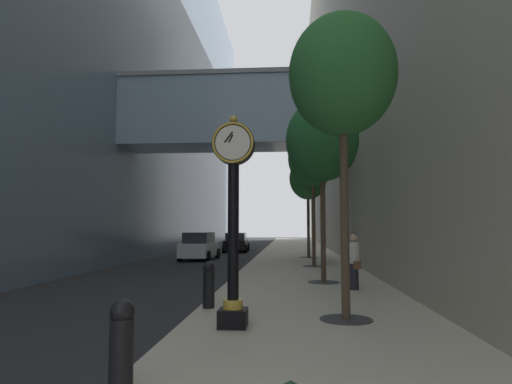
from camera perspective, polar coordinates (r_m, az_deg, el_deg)
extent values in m
plane|color=#262628|center=(28.48, -0.13, -8.59)|extent=(110.00, 110.00, 0.00)
cube|color=#BCB29E|center=(31.39, 5.36, -8.06)|extent=(5.50, 80.00, 0.14)
cube|color=slate|center=(36.68, -18.64, 17.26)|extent=(9.00, 80.00, 30.96)
cube|color=#849EB2|center=(25.04, -2.51, 9.77)|extent=(12.99, 3.20, 3.62)
cube|color=gray|center=(25.58, -2.49, 13.97)|extent=(12.99, 3.40, 0.24)
cube|color=#A89E89|center=(35.70, 17.72, 21.13)|extent=(9.00, 80.00, 34.69)
cube|color=black|center=(8.98, -2.96, -15.77)|extent=(0.55, 0.55, 0.35)
cylinder|color=gold|center=(8.93, -2.96, -14.10)|extent=(0.38, 0.38, 0.18)
cylinder|color=black|center=(8.80, -2.92, -5.03)|extent=(0.22, 0.22, 2.64)
cylinder|color=black|center=(8.95, -2.88, 6.16)|extent=(0.84, 0.28, 0.84)
torus|color=gold|center=(8.80, -3.00, 6.34)|extent=(0.82, 0.05, 0.82)
cylinder|color=silver|center=(8.81, -3.00, 6.34)|extent=(0.69, 0.01, 0.69)
cylinder|color=silver|center=(9.10, -2.76, 5.99)|extent=(0.69, 0.01, 0.69)
sphere|color=gold|center=(9.06, -2.87, 9.22)|extent=(0.16, 0.16, 0.16)
cube|color=black|center=(8.82, -3.25, 6.82)|extent=(0.10, 0.01, 0.16)
cube|color=black|center=(8.83, -3.51, 7.00)|extent=(0.18, 0.01, 0.23)
cylinder|color=black|center=(5.70, -16.84, -19.54)|extent=(0.28, 0.28, 0.88)
sphere|color=black|center=(5.58, -16.72, -14.41)|extent=(0.29, 0.29, 0.29)
cylinder|color=black|center=(10.99, -6.05, -12.24)|extent=(0.28, 0.28, 0.88)
sphere|color=black|center=(10.93, -6.03, -9.55)|extent=(0.29, 0.29, 0.29)
cylinder|color=#333335|center=(9.85, 11.43, -15.65)|extent=(1.10, 1.10, 0.02)
cylinder|color=#4C3D2D|center=(9.66, 11.24, -2.92)|extent=(0.18, 0.18, 4.36)
ellipsoid|color=#2D7033|center=(10.20, 10.97, 14.51)|extent=(2.33, 2.33, 2.68)
cylinder|color=#333335|center=(15.96, 8.64, -11.31)|extent=(1.10, 1.10, 0.02)
cylinder|color=#4C3D2D|center=(15.84, 8.56, -4.09)|extent=(0.18, 0.18, 4.04)
ellipsoid|color=#23602D|center=(16.13, 8.44, 6.57)|extent=(2.57, 2.57, 2.96)
cylinder|color=#333335|center=(22.12, 7.43, -9.38)|extent=(1.10, 1.10, 0.02)
cylinder|color=#4C3D2D|center=(22.04, 7.37, -3.72)|extent=(0.18, 0.18, 4.38)
ellipsoid|color=#2D7033|center=(22.29, 7.29, 4.31)|extent=(2.47, 2.47, 2.84)
cylinder|color=#333335|center=(28.31, 6.75, -8.28)|extent=(1.10, 1.10, 0.02)
cylinder|color=#4C3D2D|center=(28.24, 6.71, -4.16)|extent=(0.18, 0.18, 4.09)
ellipsoid|color=#387F3D|center=(28.40, 6.66, 1.76)|extent=(2.35, 2.35, 2.70)
cylinder|color=#23232D|center=(14.27, 12.44, -10.50)|extent=(0.32, 0.32, 0.81)
cylinder|color=silver|center=(14.21, 12.39, -7.57)|extent=(0.42, 0.42, 0.65)
sphere|color=tan|center=(14.19, 12.36, -5.76)|extent=(0.25, 0.25, 0.25)
cube|color=brown|center=(14.04, 12.80, -9.11)|extent=(0.23, 0.17, 0.24)
cube|color=silver|center=(28.32, -7.20, -7.30)|extent=(1.88, 4.28, 0.83)
cube|color=#282D38|center=(28.09, -7.29, -5.82)|extent=(1.60, 2.42, 0.68)
cylinder|color=black|center=(29.93, -8.15, -7.73)|extent=(0.24, 0.65, 0.64)
cylinder|color=black|center=(29.55, -4.91, -7.80)|extent=(0.24, 0.65, 0.64)
cylinder|color=black|center=(27.18, -9.71, -8.06)|extent=(0.24, 0.65, 0.64)
cylinder|color=black|center=(26.75, -6.15, -8.15)|extent=(0.24, 0.65, 0.64)
cube|color=black|center=(36.61, -2.52, -6.72)|extent=(1.86, 4.31, 0.75)
cube|color=#282D38|center=(36.37, -2.55, -5.70)|extent=(1.60, 2.43, 0.61)
cylinder|color=black|center=(38.15, -3.64, -7.04)|extent=(0.24, 0.65, 0.64)
cylinder|color=black|center=(38.00, -1.02, -7.05)|extent=(0.24, 0.65, 0.64)
cylinder|color=black|center=(35.27, -4.15, -7.25)|extent=(0.24, 0.65, 0.64)
cylinder|color=black|center=(35.11, -1.32, -7.27)|extent=(0.24, 0.65, 0.64)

